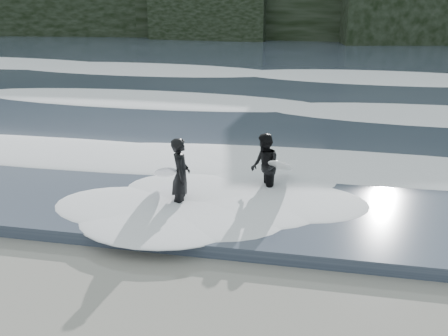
{
  "coord_description": "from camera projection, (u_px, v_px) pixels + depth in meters",
  "views": [
    {
      "loc": [
        3.69,
        -7.09,
        5.57
      ],
      "look_at": [
        0.93,
        5.9,
        1.0
      ],
      "focal_mm": 45.0,
      "sensor_mm": 36.0,
      "label": 1
    }
  ],
  "objects": [
    {
      "name": "foam_near",
      "position": [
        215.0,
        152.0,
        17.29
      ],
      "size": [
        60.0,
        3.2,
        0.2
      ],
      "primitive_type": "ellipsoid",
      "color": "white",
      "rests_on": "sea"
    },
    {
      "name": "surfer_right",
      "position": [
        267.0,
        167.0,
        14.51
      ],
      "size": [
        1.22,
        2.11,
        1.75
      ],
      "color": "black",
      "rests_on": "ground"
    },
    {
      "name": "sea",
      "position": [
        285.0,
        65.0,
        35.87
      ],
      "size": [
        90.0,
        52.0,
        0.3
      ],
      "primitive_type": "cube",
      "color": "#323A4A",
      "rests_on": "ground"
    },
    {
      "name": "surfer_left",
      "position": [
        178.0,
        175.0,
        13.65
      ],
      "size": [
        1.3,
        2.01,
        1.91
      ],
      "color": "black",
      "rests_on": "ground"
    },
    {
      "name": "foam_far",
      "position": [
        277.0,
        70.0,
        32.07
      ],
      "size": [
        60.0,
        4.8,
        0.3
      ],
      "primitive_type": "ellipsoid",
      "color": "white",
      "rests_on": "sea"
    },
    {
      "name": "foam_mid",
      "position": [
        252.0,
        104.0,
        23.76
      ],
      "size": [
        60.0,
        4.0,
        0.24
      ],
      "primitive_type": "ellipsoid",
      "color": "white",
      "rests_on": "sea"
    }
  ]
}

